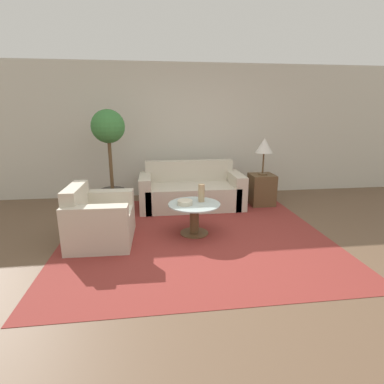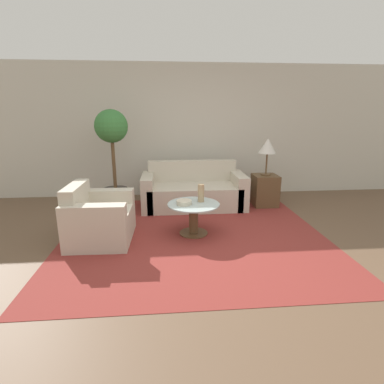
{
  "view_description": "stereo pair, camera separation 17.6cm",
  "coord_description": "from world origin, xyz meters",
  "px_view_note": "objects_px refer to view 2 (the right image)",
  "views": [
    {
      "loc": [
        -0.7,
        -3.27,
        1.7
      ],
      "look_at": [
        -0.15,
        0.92,
        0.55
      ],
      "focal_mm": 28.0,
      "sensor_mm": 36.0,
      "label": 1
    },
    {
      "loc": [
        -0.52,
        -3.29,
        1.7
      ],
      "look_at": [
        -0.15,
        0.92,
        0.55
      ],
      "focal_mm": 28.0,
      "sensor_mm": 36.0,
      "label": 2
    }
  ],
  "objects_px": {
    "bowl": "(184,202)",
    "potted_plant": "(113,146)",
    "armchair": "(97,220)",
    "vase": "(201,193)",
    "coffee_table": "(194,214)",
    "sofa_main": "(193,192)",
    "table_lamp": "(268,147)"
  },
  "relations": [
    {
      "from": "coffee_table",
      "to": "potted_plant",
      "type": "xyz_separation_m",
      "value": [
        -1.28,
        1.34,
        0.82
      ]
    },
    {
      "from": "vase",
      "to": "coffee_table",
      "type": "bearing_deg",
      "value": -141.81
    },
    {
      "from": "armchair",
      "to": "vase",
      "type": "xyz_separation_m",
      "value": [
        1.43,
        0.17,
        0.3
      ]
    },
    {
      "from": "vase",
      "to": "potted_plant",
      "type": "bearing_deg",
      "value": 138.21
    },
    {
      "from": "potted_plant",
      "to": "armchair",
      "type": "bearing_deg",
      "value": -91.19
    },
    {
      "from": "bowl",
      "to": "table_lamp",
      "type": "bearing_deg",
      "value": 38.66
    },
    {
      "from": "sofa_main",
      "to": "potted_plant",
      "type": "relative_size",
      "value": 1.06
    },
    {
      "from": "coffee_table",
      "to": "table_lamp",
      "type": "xyz_separation_m",
      "value": [
        1.43,
        1.22,
        0.79
      ]
    },
    {
      "from": "armchair",
      "to": "bowl",
      "type": "distance_m",
      "value": 1.2
    },
    {
      "from": "armchair",
      "to": "bowl",
      "type": "relative_size",
      "value": 4.53
    },
    {
      "from": "potted_plant",
      "to": "vase",
      "type": "xyz_separation_m",
      "value": [
        1.4,
        -1.25,
        -0.53
      ]
    },
    {
      "from": "armchair",
      "to": "bowl",
      "type": "height_order",
      "value": "armchair"
    },
    {
      "from": "coffee_table",
      "to": "bowl",
      "type": "distance_m",
      "value": 0.24
    },
    {
      "from": "coffee_table",
      "to": "potted_plant",
      "type": "bearing_deg",
      "value": 133.8
    },
    {
      "from": "potted_plant",
      "to": "bowl",
      "type": "relative_size",
      "value": 8.23
    },
    {
      "from": "sofa_main",
      "to": "armchair",
      "type": "bearing_deg",
      "value": -135.91
    },
    {
      "from": "armchair",
      "to": "coffee_table",
      "type": "bearing_deg",
      "value": -84.88
    },
    {
      "from": "table_lamp",
      "to": "vase",
      "type": "bearing_deg",
      "value": -139.29
    },
    {
      "from": "coffee_table",
      "to": "sofa_main",
      "type": "bearing_deg",
      "value": 84.85
    },
    {
      "from": "sofa_main",
      "to": "bowl",
      "type": "bearing_deg",
      "value": -100.69
    },
    {
      "from": "bowl",
      "to": "sofa_main",
      "type": "bearing_deg",
      "value": 79.31
    },
    {
      "from": "table_lamp",
      "to": "bowl",
      "type": "height_order",
      "value": "table_lamp"
    },
    {
      "from": "bowl",
      "to": "potted_plant",
      "type": "bearing_deg",
      "value": 130.06
    },
    {
      "from": "armchair",
      "to": "table_lamp",
      "type": "bearing_deg",
      "value": -63.1
    },
    {
      "from": "vase",
      "to": "bowl",
      "type": "height_order",
      "value": "vase"
    },
    {
      "from": "vase",
      "to": "bowl",
      "type": "relative_size",
      "value": 1.21
    },
    {
      "from": "armchair",
      "to": "table_lamp",
      "type": "relative_size",
      "value": 1.44
    },
    {
      "from": "sofa_main",
      "to": "coffee_table",
      "type": "height_order",
      "value": "sofa_main"
    },
    {
      "from": "sofa_main",
      "to": "armchair",
      "type": "relative_size",
      "value": 1.92
    },
    {
      "from": "armchair",
      "to": "vase",
      "type": "relative_size",
      "value": 3.76
    },
    {
      "from": "armchair",
      "to": "potted_plant",
      "type": "relative_size",
      "value": 0.55
    },
    {
      "from": "armchair",
      "to": "bowl",
      "type": "xyz_separation_m",
      "value": [
        1.18,
        0.06,
        0.2
      ]
    }
  ]
}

